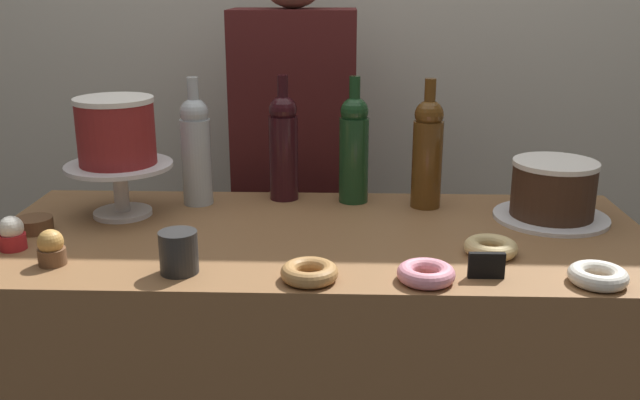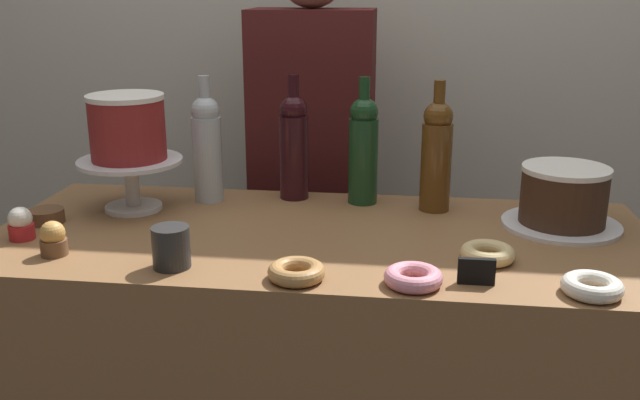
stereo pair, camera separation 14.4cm
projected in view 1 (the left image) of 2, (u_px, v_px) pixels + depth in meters
back_wall at (329, 36)px, 2.36m from camera, size 6.00×0.05×2.60m
cake_stand_pedestal at (120, 180)px, 1.71m from camera, size 0.26×0.26×0.13m
white_layer_cake at (116, 131)px, 1.67m from camera, size 0.19×0.19×0.16m
silver_serving_platter at (551, 217)px, 1.70m from camera, size 0.27×0.27×0.01m
chocolate_round_cake at (553, 188)px, 1.68m from camera, size 0.20×0.20×0.13m
wine_bottle_clear at (196, 149)px, 1.79m from camera, size 0.08×0.08×0.33m
wine_bottle_dark_red at (283, 145)px, 1.83m from camera, size 0.08×0.08×0.33m
wine_bottle_amber at (427, 151)px, 1.76m from camera, size 0.08×0.08×0.33m
wine_bottle_green at (354, 147)px, 1.80m from camera, size 0.08×0.08×0.33m
cupcake_vanilla at (12, 234)px, 1.50m from camera, size 0.06×0.06×0.07m
cupcake_caramel at (51, 248)px, 1.42m from camera, size 0.06×0.06×0.07m
donut_glazed at (491, 247)px, 1.48m from camera, size 0.11×0.11×0.03m
donut_maple at (309, 272)px, 1.35m from camera, size 0.11×0.11×0.03m
donut_sugar at (598, 276)px, 1.33m from camera, size 0.11×0.11×0.03m
donut_pink at (426, 274)px, 1.34m from camera, size 0.11×0.11×0.03m
cookie_stack at (34, 225)px, 1.62m from camera, size 0.08×0.08×0.03m
price_sign_chalkboard at (486, 265)px, 1.36m from camera, size 0.07×0.01×0.05m
coffee_cup_ceramic at (179, 252)px, 1.38m from camera, size 0.08×0.08×0.09m
barista_figure at (295, 197)px, 2.17m from camera, size 0.36×0.22×1.60m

